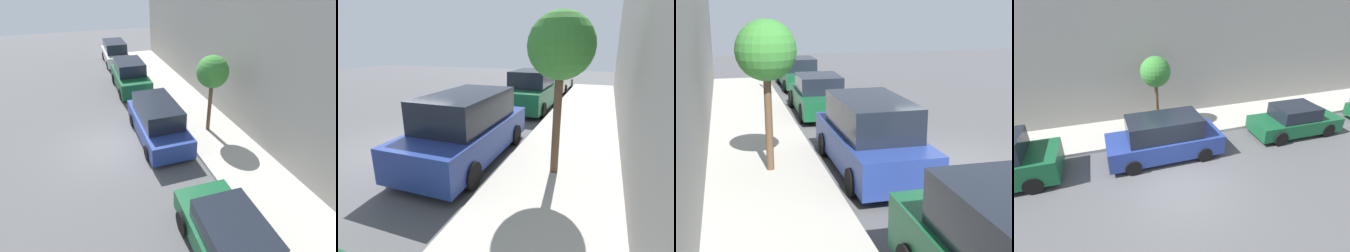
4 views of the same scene
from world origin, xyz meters
The scene contains 6 objects.
ground_plane centered at (0.00, 0.00, 0.00)m, with size 60.00×60.00×0.00m, color #515154.
sidewalk centered at (4.96, 0.00, 0.07)m, with size 2.92×32.00×0.15m.
building_facade centered at (7.42, 0.00, 5.22)m, with size 2.00×32.00×10.44m.
parked_sedan_second centered at (2.31, -6.74, 0.72)m, with size 1.92×4.55×1.54m.
parked_minivan_third centered at (2.31, 0.06, 0.92)m, with size 2.02×4.90×1.90m.
street_tree centered at (4.85, -0.24, 3.08)m, with size 1.47×1.47×3.72m.
Camera 4 is at (-7.24, 2.40, 6.56)m, focal length 28.00 mm.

